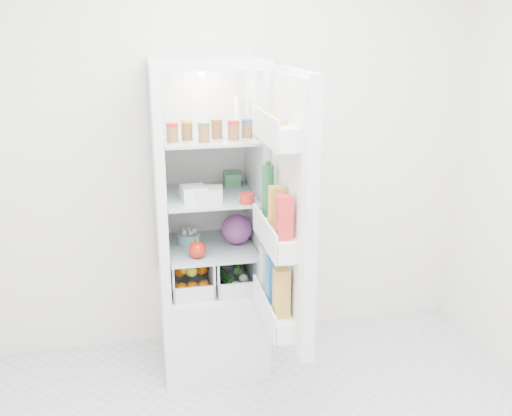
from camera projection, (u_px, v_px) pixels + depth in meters
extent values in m
cube|color=white|center=(235.00, 140.00, 3.46)|extent=(3.00, 0.02, 2.60)
cube|color=white|center=(212.00, 320.00, 3.47)|extent=(0.60, 0.60, 0.50)
cube|color=white|center=(205.00, 62.00, 3.01)|extent=(0.60, 0.60, 0.05)
cube|color=white|center=(203.00, 170.00, 3.46)|extent=(0.60, 0.05, 1.25)
cube|color=white|center=(159.00, 184.00, 3.15)|extent=(0.05, 0.60, 1.25)
cube|color=white|center=(256.00, 179.00, 3.26)|extent=(0.05, 0.60, 1.25)
cube|color=white|center=(203.00, 171.00, 3.43)|extent=(0.50, 0.01, 1.25)
sphere|color=white|center=(201.00, 72.00, 3.22)|extent=(0.05, 0.05, 0.05)
cube|color=#A6BBC2|center=(211.00, 247.00, 3.29)|extent=(0.49, 0.53, 0.01)
cube|color=#A6BBC2|center=(209.00, 195.00, 3.20)|extent=(0.49, 0.53, 0.02)
cube|color=#A6BBC2|center=(208.00, 137.00, 3.10)|extent=(0.49, 0.53, 0.02)
cylinder|color=#B21919|center=(172.00, 134.00, 2.92)|extent=(0.06, 0.06, 0.08)
cylinder|color=gold|center=(187.00, 132.00, 2.98)|extent=(0.06, 0.06, 0.08)
cylinder|color=#267226|center=(204.00, 134.00, 2.93)|extent=(0.06, 0.06, 0.08)
cylinder|color=brown|center=(217.00, 130.00, 3.03)|extent=(0.06, 0.06, 0.08)
cylinder|color=#B21919|center=(234.00, 132.00, 2.98)|extent=(0.06, 0.06, 0.08)
cylinder|color=#194C8C|center=(247.00, 130.00, 3.05)|extent=(0.06, 0.06, 0.08)
cylinder|color=white|center=(240.00, 115.00, 3.18)|extent=(0.06, 0.06, 0.20)
cube|color=silver|center=(194.00, 194.00, 3.06)|extent=(0.14, 0.14, 0.08)
cube|color=silver|center=(210.00, 194.00, 3.06)|extent=(0.15, 0.15, 0.08)
cylinder|color=red|center=(247.00, 198.00, 3.03)|extent=(0.10, 0.10, 0.05)
cube|color=#44965E|center=(232.00, 178.00, 3.39)|extent=(0.10, 0.13, 0.07)
sphere|color=#551D53|center=(237.00, 229.00, 3.30)|extent=(0.18, 0.18, 0.18)
sphere|color=red|center=(197.00, 250.00, 3.10)|extent=(0.09, 0.09, 0.09)
cylinder|color=#81AAC1|center=(189.00, 238.00, 3.32)|extent=(0.18, 0.18, 0.06)
sphere|color=orange|center=(181.00, 288.00, 3.20)|extent=(0.07, 0.07, 0.07)
sphere|color=orange|center=(193.00, 287.00, 3.22)|extent=(0.07, 0.07, 0.07)
sphere|color=orange|center=(204.00, 286.00, 3.23)|extent=(0.07, 0.07, 0.07)
sphere|color=orange|center=(179.00, 271.00, 3.30)|extent=(0.07, 0.07, 0.07)
sphere|color=orange|center=(190.00, 270.00, 3.31)|extent=(0.07, 0.07, 0.07)
sphere|color=orange|center=(202.00, 269.00, 3.32)|extent=(0.07, 0.07, 0.07)
sphere|color=yellow|center=(184.00, 269.00, 3.24)|extent=(0.06, 0.06, 0.06)
sphere|color=yellow|center=(194.00, 261.00, 3.35)|extent=(0.06, 0.06, 0.06)
sphere|color=yellow|center=(192.00, 271.00, 3.21)|extent=(0.06, 0.06, 0.06)
cylinder|color=#1E4E1A|center=(225.00, 277.00, 3.37)|extent=(0.09, 0.21, 0.05)
cylinder|color=#1E4E1A|center=(237.00, 265.00, 3.42)|extent=(0.08, 0.21, 0.05)
sphere|color=white|center=(236.00, 285.00, 3.27)|extent=(0.05, 0.05, 0.05)
sphere|color=white|center=(243.00, 278.00, 3.29)|extent=(0.05, 0.05, 0.05)
cube|color=white|center=(293.00, 209.00, 2.71)|extent=(0.06, 0.60, 1.30)
cube|color=white|center=(286.00, 210.00, 2.70)|extent=(0.01, 0.56, 1.26)
cube|color=white|center=(277.00, 132.00, 2.58)|extent=(0.11, 0.50, 0.10)
cube|color=white|center=(276.00, 235.00, 2.73)|extent=(0.11, 0.50, 0.10)
cube|color=white|center=(275.00, 310.00, 2.85)|extent=(0.11, 0.50, 0.10)
sphere|color=#A6804B|center=(282.00, 123.00, 2.45)|extent=(0.05, 0.05, 0.05)
sphere|color=#A6804B|center=(278.00, 120.00, 2.52)|extent=(0.05, 0.05, 0.05)
sphere|color=#A6804B|center=(274.00, 117.00, 2.60)|extent=(0.05, 0.05, 0.05)
sphere|color=#A6804B|center=(270.00, 115.00, 2.67)|extent=(0.05, 0.05, 0.05)
sphere|color=#A6804B|center=(266.00, 112.00, 2.75)|extent=(0.05, 0.05, 0.05)
cylinder|color=#18572F|center=(268.00, 191.00, 2.81)|extent=(0.06, 0.06, 0.26)
cube|color=gold|center=(276.00, 207.00, 2.65)|extent=(0.07, 0.07, 0.20)
cube|color=red|center=(284.00, 217.00, 2.51)|extent=(0.07, 0.07, 0.20)
cube|color=silver|center=(267.00, 267.00, 2.94)|extent=(0.07, 0.07, 0.24)
cube|color=#2A7DD4|center=(274.00, 279.00, 2.80)|extent=(0.07, 0.07, 0.24)
cube|color=gold|center=(281.00, 293.00, 2.66)|extent=(0.07, 0.07, 0.24)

